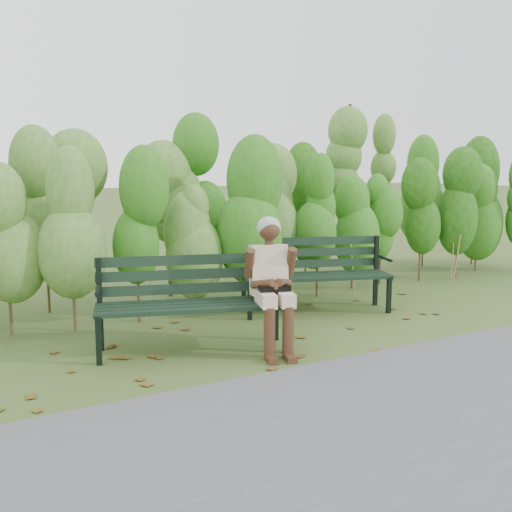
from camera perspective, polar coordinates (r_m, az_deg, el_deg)
ground at (r=6.00m, az=1.65°, el=-7.54°), size 80.00×80.00×0.00m
footpath at (r=4.37m, az=17.14°, el=-14.17°), size 60.00×2.50×0.01m
hedge_band at (r=7.43m, az=-5.74°, el=5.40°), size 11.04×1.67×2.42m
leaf_litter at (r=5.59m, az=-1.82°, el=-8.74°), size 5.97×2.07×0.01m
bench_left at (r=5.48m, az=-6.16°, el=-3.72°), size 1.80×1.04×0.85m
bench_right at (r=6.93m, az=5.54°, el=-1.16°), size 1.77×1.05×0.84m
seated_woman at (r=5.39m, az=1.49°, el=-1.88°), size 0.52×0.74×1.21m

